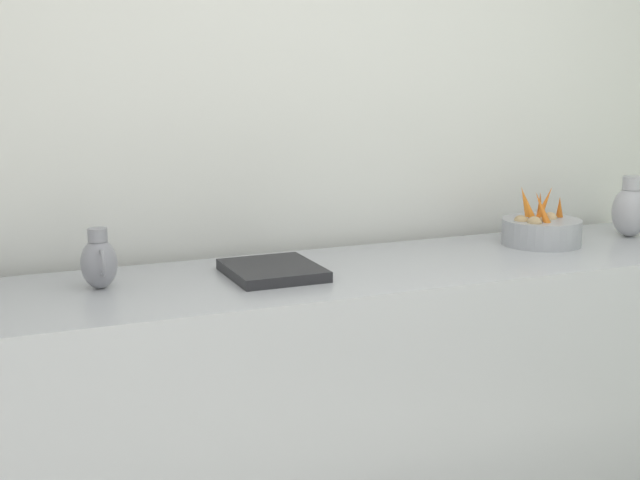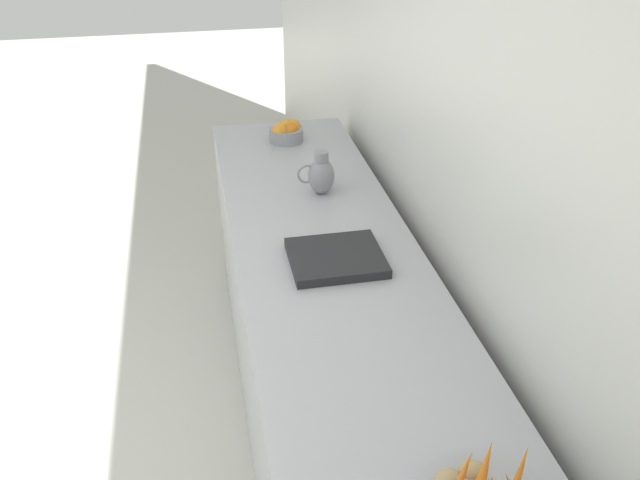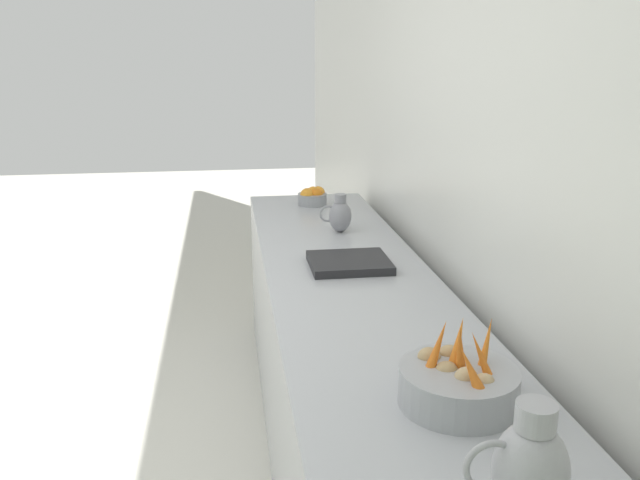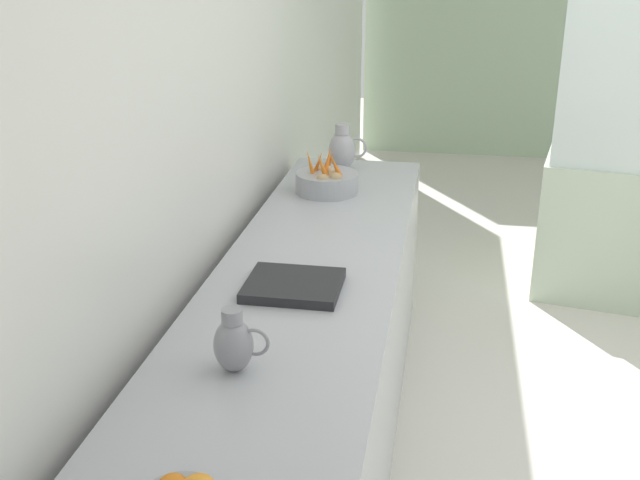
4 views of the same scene
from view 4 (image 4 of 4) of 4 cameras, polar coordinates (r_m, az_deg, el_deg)
The scene contains 6 objects.
tile_wall_left at distance 3.28m, azimuth -7.59°, elevation 10.94°, with size 0.10×9.31×3.00m, color silver.
prep_counter at distance 3.09m, azimuth -1.05°, elevation -10.33°, with size 0.70×3.29×0.92m, color #ADAFB5.
vegetable_colander at distance 3.80m, azimuth 0.52°, elevation 4.47°, with size 0.31×0.31×0.24m.
metal_pitcher_tall at distance 4.20m, azimuth 1.72°, elevation 6.88°, with size 0.21×0.15×0.25m.
metal_pitcher_short at distance 2.22m, azimuth -6.50°, elevation -7.73°, with size 0.17×0.12×0.20m.
counter_sink_basin at distance 2.73m, azimuth -2.01°, elevation -3.44°, with size 0.34×0.30×0.04m, color #232326.
Camera 4 is at (-0.98, -2.83, 2.08)m, focal length 42.40 mm.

